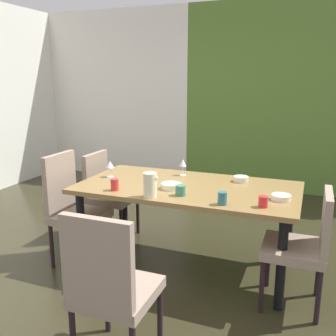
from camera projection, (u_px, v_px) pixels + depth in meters
The scene contains 18 objects.
ground_plane at pixel (135, 268), 3.40m from camera, with size 6.22×5.95×0.02m, color #2B2818.
back_panel_interior at pixel (115, 96), 6.36m from camera, with size 2.63×0.10×2.76m, color white.
garden_window_panel at pixel (309, 99), 5.26m from camera, with size 3.59×0.10×2.76m, color #54762F.
dining_table at pixel (188, 194), 3.28m from camera, with size 1.89×1.00×0.75m.
chair_left_near at pixel (72, 205), 3.39m from camera, with size 0.45×0.44×1.01m.
chair_left_far at pixel (107, 191), 3.94m from camera, with size 0.45×0.44×0.91m.
chair_right_near at pixel (305, 242), 2.70m from camera, with size 0.44×0.44×0.90m.
chair_head_near at pixel (110, 285), 2.09m from camera, with size 0.44×0.44×0.98m.
wine_glass_rear at pixel (183, 163), 3.58m from camera, with size 0.07×0.07×0.16m.
wine_glass_front at pixel (110, 165), 3.52m from camera, with size 0.07×0.07×0.15m.
serving_bowl_near_window at pixel (171, 186), 3.16m from camera, with size 0.17×0.17×0.05m, color #EDECC9.
serving_bowl_west at pixel (241, 179), 3.38m from camera, with size 0.13×0.13×0.05m, color beige.
serving_bowl_right at pixel (281, 197), 2.87m from camera, with size 0.15×0.15×0.04m, color #F0E6CF.
cup_south at pixel (115, 185), 3.11m from camera, with size 0.07×0.07×0.10m, color red.
cup_left at pixel (181, 190), 2.98m from camera, with size 0.08×0.08×0.08m, color #3A7961.
cup_north at pixel (222, 198), 2.76m from camera, with size 0.07×0.07×0.10m, color #2E646E.
cup_near_shelf at pixel (263, 202), 2.70m from camera, with size 0.07×0.07×0.08m, color red.
pitcher_east at pixel (150, 185), 2.92m from camera, with size 0.12×0.11×0.20m.
Camera 1 is at (1.40, -2.77, 1.66)m, focal length 40.00 mm.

